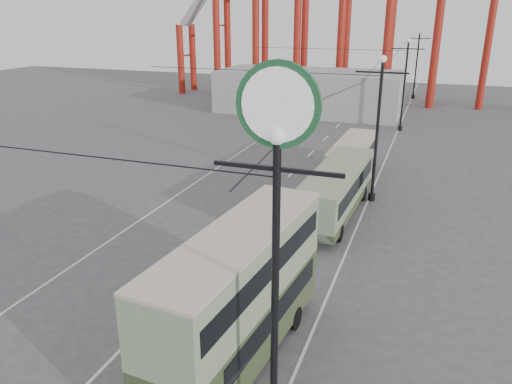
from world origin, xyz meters
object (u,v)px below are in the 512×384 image
at_px(lamp_post_near, 277,187).
at_px(double_decker_bus, 240,292).
at_px(single_decker_green, 337,189).
at_px(single_decker_cream, 352,158).
at_px(pedestrian, 196,273).

distance_m(lamp_post_near, double_decker_bus, 6.30).
bearing_deg(lamp_post_near, single_decker_green, 95.67).
relative_size(single_decker_cream, pedestrian, 5.83).
height_order(lamp_post_near, single_decker_green, lamp_post_near).
relative_size(lamp_post_near, double_decker_bus, 1.13).
relative_size(double_decker_bus, single_decker_cream, 1.05).
xyz_separation_m(lamp_post_near, single_decker_cream, (-2.09, 25.33, -6.28)).
xyz_separation_m(double_decker_bus, single_decker_green, (0.47, 14.61, -1.12)).
bearing_deg(single_decker_green, double_decker_bus, -89.45).
bearing_deg(lamp_post_near, pedestrian, 130.17).
bearing_deg(lamp_post_near, double_decker_bus, 126.04).
bearing_deg(double_decker_bus, single_decker_green, 93.53).
height_order(double_decker_bus, single_decker_cream, double_decker_bus).
height_order(single_decker_green, pedestrian, single_decker_green).
distance_m(double_decker_bus, single_decker_green, 14.66).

